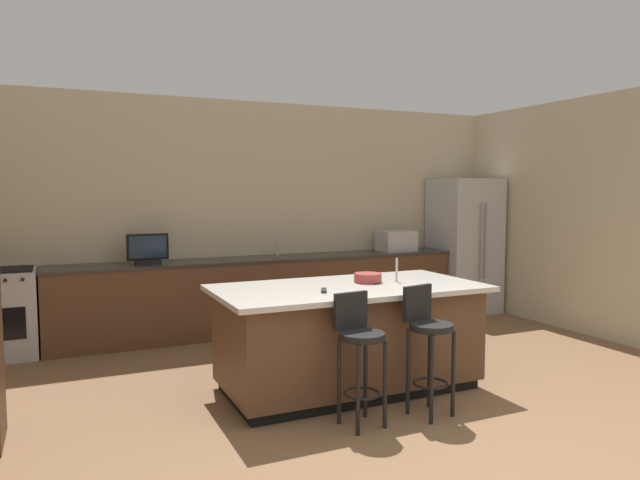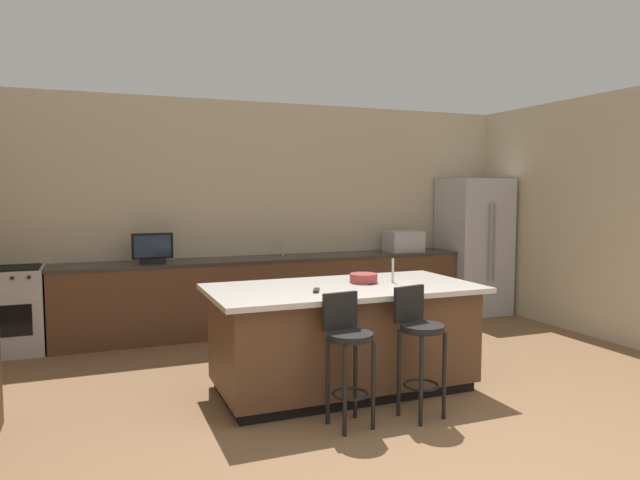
% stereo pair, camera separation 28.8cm
% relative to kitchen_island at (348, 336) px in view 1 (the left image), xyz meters
% --- Properties ---
extents(ground_plane, '(18.06, 18.06, 0.00)m').
position_rel_kitchen_island_xyz_m(ground_plane, '(0.12, -1.77, -0.47)').
color(ground_plane, brown).
extents(wall_back, '(7.34, 0.12, 2.89)m').
position_rel_kitchen_island_xyz_m(wall_back, '(0.12, 2.74, 0.97)').
color(wall_back, beige).
rests_on(wall_back, ground_plane).
extents(wall_right, '(0.12, 4.91, 2.89)m').
position_rel_kitchen_island_xyz_m(wall_right, '(3.59, 0.49, 0.97)').
color(wall_right, beige).
rests_on(wall_right, ground_plane).
extents(counter_back, '(5.15, 0.62, 0.92)m').
position_rel_kitchen_island_xyz_m(counter_back, '(0.05, 2.36, -0.01)').
color(counter_back, brown).
rests_on(counter_back, ground_plane).
extents(kitchen_island, '(2.35, 1.19, 0.93)m').
position_rel_kitchen_island_xyz_m(kitchen_island, '(0.00, 0.00, 0.00)').
color(kitchen_island, black).
rests_on(kitchen_island, ground_plane).
extents(refrigerator, '(0.85, 0.81, 1.93)m').
position_rel_kitchen_island_xyz_m(refrigerator, '(3.06, 2.28, 0.49)').
color(refrigerator, '#B7BABF').
rests_on(refrigerator, ground_plane).
extents(range_oven, '(0.70, 0.63, 0.94)m').
position_rel_kitchen_island_xyz_m(range_oven, '(-2.88, 2.36, -0.00)').
color(range_oven, '#B7BABF').
rests_on(range_oven, ground_plane).
extents(microwave, '(0.48, 0.36, 0.28)m').
position_rel_kitchen_island_xyz_m(microwave, '(1.96, 2.36, 0.59)').
color(microwave, '#B7BABF').
rests_on(microwave, counter_back).
extents(tv_monitor, '(0.46, 0.16, 0.35)m').
position_rel_kitchen_island_xyz_m(tv_monitor, '(-1.38, 2.31, 0.61)').
color(tv_monitor, black).
rests_on(tv_monitor, counter_back).
extents(sink_faucet_back, '(0.02, 0.02, 0.24)m').
position_rel_kitchen_island_xyz_m(sink_faucet_back, '(0.25, 2.46, 0.57)').
color(sink_faucet_back, '#B2B2B7').
rests_on(sink_faucet_back, counter_back).
extents(sink_faucet_island, '(0.02, 0.02, 0.22)m').
position_rel_kitchen_island_xyz_m(sink_faucet_island, '(0.49, 0.00, 0.56)').
color(sink_faucet_island, '#B2B2B7').
rests_on(sink_faucet_island, kitchen_island).
extents(bar_stool_left, '(0.34, 0.35, 0.99)m').
position_rel_kitchen_island_xyz_m(bar_stool_left, '(-0.29, -0.74, 0.12)').
color(bar_stool_left, black).
rests_on(bar_stool_left, ground_plane).
extents(bar_stool_right, '(0.35, 0.37, 1.01)m').
position_rel_kitchen_island_xyz_m(bar_stool_right, '(0.29, -0.78, 0.14)').
color(bar_stool_right, black).
rests_on(bar_stool_right, ground_plane).
extents(fruit_bowl, '(0.25, 0.25, 0.08)m').
position_rel_kitchen_island_xyz_m(fruit_bowl, '(0.24, 0.09, 0.50)').
color(fruit_bowl, '#993833').
rests_on(fruit_bowl, kitchen_island).
extents(cell_phone, '(0.12, 0.17, 0.01)m').
position_rel_kitchen_island_xyz_m(cell_phone, '(0.24, 0.03, 0.46)').
color(cell_phone, black).
rests_on(cell_phone, kitchen_island).
extents(tv_remote, '(0.11, 0.17, 0.02)m').
position_rel_kitchen_island_xyz_m(tv_remote, '(-0.32, -0.18, 0.46)').
color(tv_remote, black).
rests_on(tv_remote, kitchen_island).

